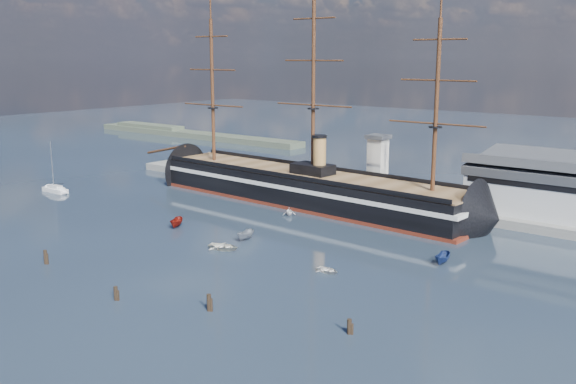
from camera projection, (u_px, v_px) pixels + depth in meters
The scene contains 16 objects.
ground at pixel (286, 226), 139.07m from camera, with size 600.00×600.00×0.00m, color #202A34.
quay at pixel (407, 203), 160.54m from camera, with size 180.00×18.00×2.00m, color slate.
quay_tower at pixel (378, 164), 160.47m from camera, with size 5.00×5.00×15.00m.
shoreline at pixel (179, 133), 296.26m from camera, with size 120.00×10.00×4.00m.
warship at pixel (300, 187), 160.45m from camera, with size 113.26×20.66×53.94m.
sailboat at pixel (55, 189), 173.37m from camera, with size 8.65×2.72×13.76m.
motorboat_a at pixel (177, 227), 138.06m from camera, with size 6.16×2.26×2.47m, color maroon.
motorboat_b at pixel (224, 250), 122.16m from camera, with size 3.79×1.51×1.77m, color silver.
motorboat_c at pixel (246, 240), 128.52m from camera, with size 6.01×2.20×2.40m, color slate.
motorboat_d at pixel (289, 215), 148.51m from camera, with size 5.69×2.46×2.08m, color white.
motorboat_e at pixel (328, 273), 109.25m from camera, with size 2.61×1.04×1.22m, color silver.
motorboat_f at pixel (442, 264), 113.71m from camera, with size 6.15×2.25×2.46m, color navy.
piling_near_left at pixel (46, 264), 113.76m from camera, with size 0.64×0.64×3.28m, color black.
piling_near_mid at pixel (116, 300), 96.94m from camera, with size 0.64×0.64×2.87m, color black.
piling_near_right at pixel (209, 311), 92.84m from camera, with size 0.64×0.64×3.26m, color black.
piling_far_right at pixel (349, 334), 85.17m from camera, with size 0.64×0.64×2.79m, color black.
Camera 1 is at (84.06, -64.97, 36.19)m, focal length 40.00 mm.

